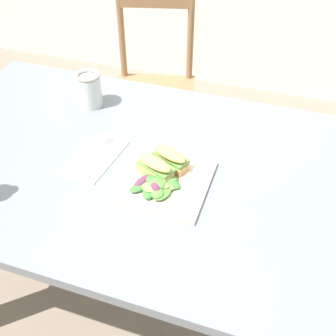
{
  "coord_description": "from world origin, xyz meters",
  "views": [
    {
      "loc": [
        0.39,
        -0.88,
        1.5
      ],
      "look_at": [
        0.12,
        -0.08,
        0.76
      ],
      "focal_mm": 43.72,
      "sensor_mm": 36.0,
      "label": 1
    }
  ],
  "objects_px": {
    "dining_table": "(135,189)",
    "chair_wooden_far": "(154,90)",
    "plate_lunch": "(163,181)",
    "mason_jar_iced_tea": "(90,91)",
    "sandwich_half_back": "(170,158)",
    "fork_on_napkin": "(99,153)",
    "sandwich_half_front": "(155,167)"
  },
  "relations": [
    {
      "from": "dining_table",
      "to": "mason_jar_iced_tea",
      "type": "distance_m",
      "value": 0.38
    },
    {
      "from": "sandwich_half_front",
      "to": "sandwich_half_back",
      "type": "relative_size",
      "value": 1.0
    },
    {
      "from": "chair_wooden_far",
      "to": "sandwich_half_front",
      "type": "distance_m",
      "value": 1.03
    },
    {
      "from": "fork_on_napkin",
      "to": "mason_jar_iced_tea",
      "type": "bearing_deg",
      "value": 121.55
    },
    {
      "from": "sandwich_half_front",
      "to": "mason_jar_iced_tea",
      "type": "xyz_separation_m",
      "value": [
        -0.33,
        0.28,
        0.01
      ]
    },
    {
      "from": "fork_on_napkin",
      "to": "dining_table",
      "type": "bearing_deg",
      "value": 5.57
    },
    {
      "from": "sandwich_half_back",
      "to": "sandwich_half_front",
      "type": "bearing_deg",
      "value": -117.47
    },
    {
      "from": "sandwich_half_front",
      "to": "sandwich_half_back",
      "type": "xyz_separation_m",
      "value": [
        0.03,
        0.05,
        0.0
      ]
    },
    {
      "from": "mason_jar_iced_tea",
      "to": "chair_wooden_far",
      "type": "bearing_deg",
      "value": 90.75
    },
    {
      "from": "sandwich_half_front",
      "to": "chair_wooden_far",
      "type": "bearing_deg",
      "value": 110.63
    },
    {
      "from": "chair_wooden_far",
      "to": "mason_jar_iced_tea",
      "type": "relative_size",
      "value": 7.36
    },
    {
      "from": "plate_lunch",
      "to": "fork_on_napkin",
      "type": "distance_m",
      "value": 0.22
    },
    {
      "from": "fork_on_napkin",
      "to": "mason_jar_iced_tea",
      "type": "relative_size",
      "value": 1.57
    },
    {
      "from": "sandwich_half_front",
      "to": "mason_jar_iced_tea",
      "type": "relative_size",
      "value": 0.99
    },
    {
      "from": "sandwich_half_front",
      "to": "fork_on_napkin",
      "type": "distance_m",
      "value": 0.2
    },
    {
      "from": "plate_lunch",
      "to": "mason_jar_iced_tea",
      "type": "bearing_deg",
      "value": 141.2
    },
    {
      "from": "chair_wooden_far",
      "to": "plate_lunch",
      "type": "bearing_deg",
      "value": -68.1
    },
    {
      "from": "dining_table",
      "to": "chair_wooden_far",
      "type": "xyz_separation_m",
      "value": [
        -0.26,
        0.86,
        -0.17
      ]
    },
    {
      "from": "dining_table",
      "to": "chair_wooden_far",
      "type": "distance_m",
      "value": 0.91
    },
    {
      "from": "fork_on_napkin",
      "to": "sandwich_half_back",
      "type": "bearing_deg",
      "value": 2.04
    },
    {
      "from": "sandwich_half_back",
      "to": "plate_lunch",
      "type": "bearing_deg",
      "value": -87.22
    },
    {
      "from": "chair_wooden_far",
      "to": "fork_on_napkin",
      "type": "bearing_deg",
      "value": -79.95
    },
    {
      "from": "dining_table",
      "to": "mason_jar_iced_tea",
      "type": "bearing_deg",
      "value": 137.46
    },
    {
      "from": "sandwich_half_front",
      "to": "sandwich_half_back",
      "type": "height_order",
      "value": "same"
    },
    {
      "from": "dining_table",
      "to": "mason_jar_iced_tea",
      "type": "xyz_separation_m",
      "value": [
        -0.25,
        0.23,
        0.17
      ]
    },
    {
      "from": "dining_table",
      "to": "fork_on_napkin",
      "type": "distance_m",
      "value": 0.16
    },
    {
      "from": "sandwich_half_back",
      "to": "fork_on_napkin",
      "type": "relative_size",
      "value": 0.63
    },
    {
      "from": "dining_table",
      "to": "fork_on_napkin",
      "type": "relative_size",
      "value": 7.47
    },
    {
      "from": "plate_lunch",
      "to": "mason_jar_iced_tea",
      "type": "xyz_separation_m",
      "value": [
        -0.36,
        0.29,
        0.05
      ]
    },
    {
      "from": "mason_jar_iced_tea",
      "to": "plate_lunch",
      "type": "bearing_deg",
      "value": -38.8
    },
    {
      "from": "dining_table",
      "to": "chair_wooden_far",
      "type": "bearing_deg",
      "value": 106.6
    },
    {
      "from": "sandwich_half_back",
      "to": "fork_on_napkin",
      "type": "bearing_deg",
      "value": -177.96
    }
  ]
}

